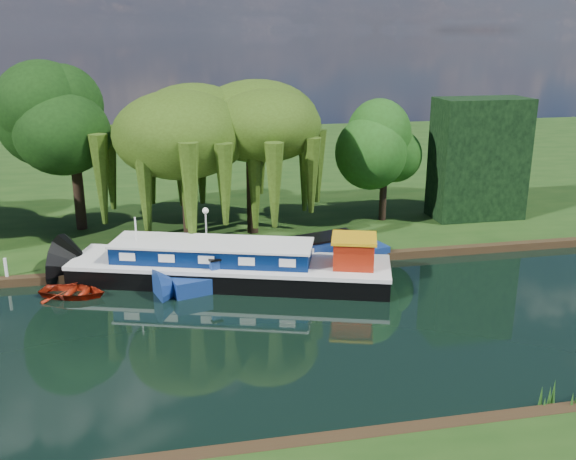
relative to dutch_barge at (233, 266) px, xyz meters
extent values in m
plane|color=black|center=(-1.53, -6.50, -0.87)|extent=(120.00, 120.00, 0.00)
cube|color=black|center=(-1.53, 27.50, -0.64)|extent=(120.00, 52.00, 0.45)
cube|color=black|center=(-0.14, 0.04, -0.46)|extent=(16.85, 8.55, 1.10)
cube|color=silver|center=(-0.14, 0.04, 0.19)|extent=(16.96, 8.64, 0.20)
cube|color=#061945|center=(-1.01, 0.32, 0.73)|extent=(10.56, 5.65, 0.87)
cube|color=silver|center=(-1.01, 0.32, 1.22)|extent=(10.79, 5.88, 0.11)
cube|color=maroon|center=(5.98, -1.92, 0.98)|extent=(2.54, 2.54, 1.38)
cube|color=#C48D0D|center=(5.98, -1.92, 1.75)|extent=(2.83, 2.83, 0.15)
cylinder|color=silver|center=(-4.85, 1.56, 1.40)|extent=(0.09, 0.09, 2.20)
cube|color=navy|center=(2.85, 0.72, -0.52)|extent=(12.77, 5.53, 0.95)
cube|color=navy|center=(2.85, 0.72, 0.35)|extent=(8.97, 3.97, 0.79)
cube|color=black|center=(2.85, 0.72, 0.80)|extent=(9.10, 4.10, 0.11)
cube|color=silver|center=(-0.13, -0.98, 0.39)|extent=(0.62, 0.23, 0.34)
cube|color=silver|center=(2.01, -0.37, 0.39)|extent=(0.62, 0.23, 0.34)
cube|color=silver|center=(4.14, 0.24, 0.39)|extent=(0.62, 0.23, 0.34)
cube|color=silver|center=(6.27, 0.85, 0.39)|extent=(0.62, 0.23, 0.34)
imported|color=maroon|center=(-8.00, -0.38, -0.87)|extent=(3.90, 3.33, 0.68)
cylinder|color=black|center=(-1.86, 7.38, 2.17)|extent=(0.67, 0.67, 5.18)
ellipsoid|color=#293E0D|center=(-1.86, 7.38, 5.91)|extent=(7.23, 7.23, 4.67)
cylinder|color=black|center=(2.10, 6.99, 2.12)|extent=(0.72, 0.72, 5.08)
ellipsoid|color=#293E0D|center=(2.10, 6.99, 5.79)|extent=(6.94, 6.94, 4.49)
cylinder|color=black|center=(-8.56, 9.89, 3.25)|extent=(0.74, 0.74, 7.34)
ellipsoid|color=black|center=(-8.56, 9.89, 6.25)|extent=(5.87, 5.87, 5.87)
cylinder|color=black|center=(11.05, 8.01, 2.21)|extent=(0.46, 0.46, 5.26)
ellipsoid|color=#193E0F|center=(11.05, 8.01, 4.36)|extent=(4.21, 4.21, 4.21)
cube|color=black|center=(17.47, 7.50, 3.58)|extent=(6.00, 3.00, 8.00)
cylinder|color=silver|center=(-1.03, 4.00, 0.68)|extent=(0.10, 0.10, 2.20)
sphere|color=white|center=(-1.03, 4.00, 1.96)|extent=(0.36, 0.36, 0.36)
cylinder|color=silver|center=(-11.53, 1.90, 0.08)|extent=(0.16, 0.16, 1.00)
cylinder|color=silver|center=(-5.53, 1.90, 0.08)|extent=(0.16, 0.16, 1.00)
cylinder|color=silver|center=(1.47, 1.90, 0.08)|extent=(0.16, 0.16, 1.00)
cylinder|color=silver|center=(7.47, 1.90, 0.08)|extent=(0.16, 0.16, 1.00)
cone|color=#174311|center=(9.47, -14.20, -0.32)|extent=(1.20, 1.20, 1.10)
camera|label=1|loc=(-3.41, -31.35, 11.76)|focal=40.00mm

